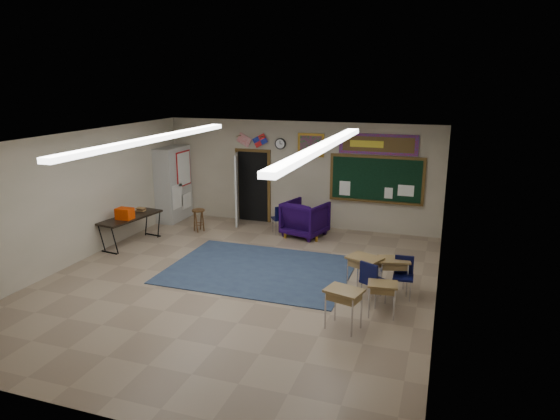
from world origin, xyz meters
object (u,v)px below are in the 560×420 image
(student_desk_front_left, at_px, (364,273))
(wooden_stool, at_px, (199,220))
(wingback_armchair, at_px, (305,219))
(student_desk_front_right, at_px, (393,274))
(folding_table, at_px, (131,229))

(student_desk_front_left, bearing_deg, wooden_stool, 176.32)
(wingback_armchair, bearing_deg, student_desk_front_right, 148.17)
(wingback_armchair, relative_size, folding_table, 0.57)
(student_desk_front_right, height_order, wooden_stool, student_desk_front_right)
(student_desk_front_left, relative_size, wooden_stool, 1.24)
(student_desk_front_left, bearing_deg, student_desk_front_right, 45.12)
(wingback_armchair, distance_m, wooden_stool, 2.98)
(student_desk_front_left, height_order, wooden_stool, student_desk_front_left)
(student_desk_front_left, xyz_separation_m, student_desk_front_right, (0.55, 0.21, -0.02))
(wingback_armchair, height_order, student_desk_front_left, wingback_armchair)
(wingback_armchair, height_order, folding_table, folding_table)
(student_desk_front_left, height_order, student_desk_front_right, student_desk_front_left)
(student_desk_front_left, height_order, folding_table, folding_table)
(wingback_armchair, xyz_separation_m, student_desk_front_right, (2.69, -3.04, -0.08))
(wingback_armchair, bearing_deg, student_desk_front_left, 140.08)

